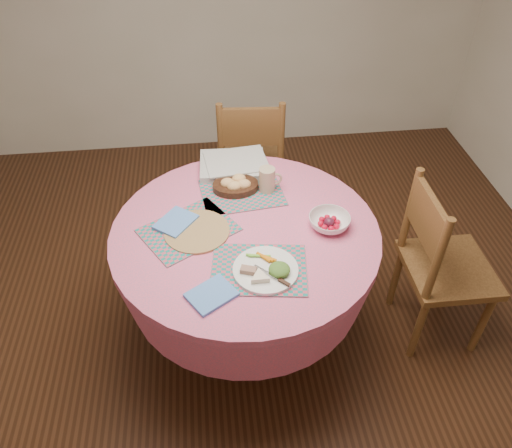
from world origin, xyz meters
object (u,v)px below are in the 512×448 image
(dining_table, at_px, (246,260))
(dinner_plate, at_px, (267,269))
(chair_right, at_px, (440,263))
(wicker_trivet, at_px, (197,231))
(chair_back, at_px, (251,158))
(fruit_bowl, at_px, (329,222))
(bread_bowl, at_px, (236,185))
(latte_mug, at_px, (268,180))

(dining_table, height_order, dinner_plate, dinner_plate)
(chair_right, xyz_separation_m, wicker_trivet, (-1.18, 0.08, 0.26))
(chair_back, relative_size, fruit_bowl, 4.31)
(dinner_plate, bearing_deg, chair_right, 12.77)
(dinner_plate, bearing_deg, bread_bowl, 97.97)
(latte_mug, height_order, fruit_bowl, latte_mug)
(dinner_plate, xyz_separation_m, latte_mug, (0.08, 0.56, 0.05))
(bread_bowl, bearing_deg, dining_table, -86.88)
(wicker_trivet, relative_size, dinner_plate, 1.09)
(dinner_plate, relative_size, bread_bowl, 1.20)
(dining_table, relative_size, fruit_bowl, 5.66)
(dining_table, bearing_deg, chair_back, 82.45)
(dining_table, height_order, chair_back, chair_back)
(dining_table, bearing_deg, fruit_bowl, -3.52)
(chair_back, bearing_deg, fruit_bowl, 109.21)
(dinner_plate, height_order, fruit_bowl, fruit_bowl)
(wicker_trivet, height_order, latte_mug, latte_mug)
(bread_bowl, relative_size, fruit_bowl, 1.05)
(wicker_trivet, height_order, fruit_bowl, fruit_bowl)
(chair_back, relative_size, dinner_plate, 3.43)
(chair_back, relative_size, wicker_trivet, 3.15)
(fruit_bowl, bearing_deg, bread_bowl, 140.69)
(bread_bowl, xyz_separation_m, latte_mug, (0.16, -0.02, 0.03))
(chair_right, height_order, chair_back, chair_right)
(dining_table, xyz_separation_m, latte_mug, (0.14, 0.28, 0.26))
(bread_bowl, height_order, latte_mug, latte_mug)
(fruit_bowl, bearing_deg, dining_table, 176.48)
(chair_right, relative_size, latte_mug, 7.58)
(chair_right, height_order, fruit_bowl, chair_right)
(chair_right, distance_m, wicker_trivet, 1.22)
(wicker_trivet, distance_m, latte_mug, 0.46)
(dining_table, relative_size, wicker_trivet, 4.13)
(chair_back, distance_m, dinner_plate, 1.29)
(dining_table, distance_m, wicker_trivet, 0.30)
(dining_table, xyz_separation_m, chair_right, (0.96, -0.08, -0.06))
(chair_back, relative_size, latte_mug, 7.55)
(chair_back, distance_m, fruit_bowl, 1.07)
(dinner_plate, relative_size, latte_mug, 2.20)
(chair_right, bearing_deg, dining_table, 86.10)
(chair_back, distance_m, bread_bowl, 0.75)
(dinner_plate, height_order, latte_mug, latte_mug)
(chair_back, xyz_separation_m, latte_mug, (0.01, -0.69, 0.33))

